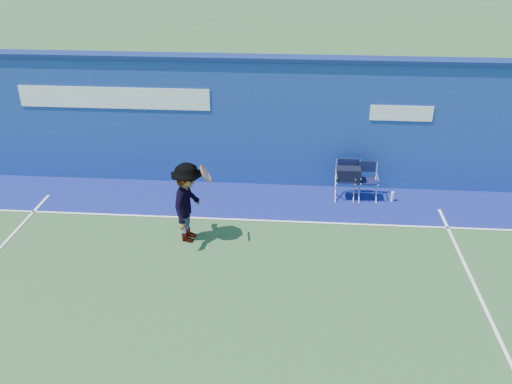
# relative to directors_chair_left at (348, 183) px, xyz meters

# --- Properties ---
(ground) EXTENTS (80.00, 80.00, 0.00)m
(ground) POSITION_rel_directors_chair_left_xyz_m (-2.47, -4.42, -0.39)
(ground) COLOR #2F532C
(ground) RESTS_ON ground
(stadium_wall) EXTENTS (24.00, 0.50, 3.08)m
(stadium_wall) POSITION_rel_directors_chair_left_xyz_m (-2.47, 0.78, 1.17)
(stadium_wall) COLOR navy
(stadium_wall) RESTS_ON ground
(out_of_bounds_strip) EXTENTS (24.00, 1.80, 0.01)m
(out_of_bounds_strip) POSITION_rel_directors_chair_left_xyz_m (-2.47, -0.32, -0.38)
(out_of_bounds_strip) COLOR navy
(out_of_bounds_strip) RESTS_ON ground
(court_lines) EXTENTS (24.00, 12.00, 0.01)m
(court_lines) POSITION_rel_directors_chair_left_xyz_m (-2.47, -3.82, -0.37)
(court_lines) COLOR white
(court_lines) RESTS_ON out_of_bounds_strip
(directors_chair_left) EXTENTS (0.54, 0.50, 0.91)m
(directors_chair_left) POSITION_rel_directors_chair_left_xyz_m (0.00, 0.00, 0.00)
(directors_chair_left) COLOR silver
(directors_chair_left) RESTS_ON ground
(directors_chair_right) EXTENTS (0.51, 0.46, 0.86)m
(directors_chair_right) POSITION_rel_directors_chair_left_xyz_m (0.40, 0.01, -0.12)
(directors_chair_right) COLOR silver
(directors_chair_right) RESTS_ON ground
(water_bottle) EXTENTS (0.07, 0.07, 0.23)m
(water_bottle) POSITION_rel_directors_chair_left_xyz_m (1.03, -0.07, -0.27)
(water_bottle) COLOR white
(water_bottle) RESTS_ON ground
(tennis_player) EXTENTS (0.90, 1.14, 1.69)m
(tennis_player) POSITION_rel_directors_chair_left_xyz_m (-3.29, -2.05, 0.45)
(tennis_player) COLOR #EA4738
(tennis_player) RESTS_ON ground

